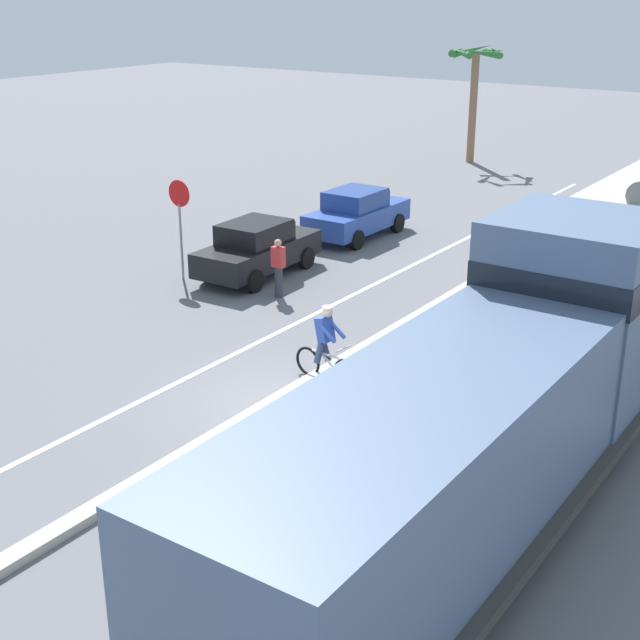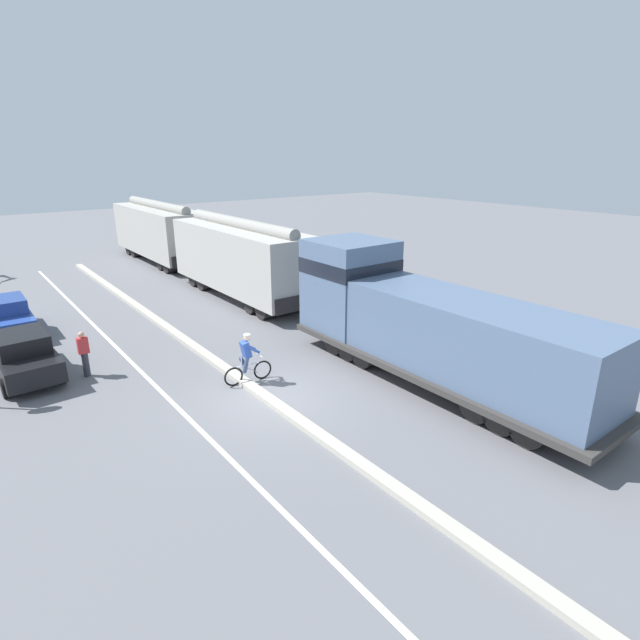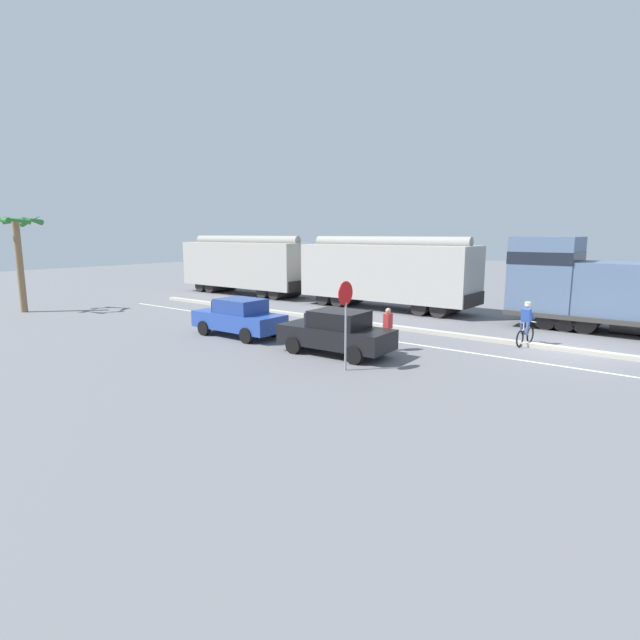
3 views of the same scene
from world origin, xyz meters
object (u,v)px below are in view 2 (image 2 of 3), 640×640
object	(u,v)px
parked_car_blue	(6,316)
pedestrian_by_cars	(84,353)
hopper_car_middle	(160,232)
parked_car_black	(23,355)
locomotive	(418,326)
hopper_car_lead	(241,259)
cyclist	(247,360)

from	to	relation	value
parked_car_blue	pedestrian_by_cars	xyz separation A→B (m)	(1.56, -6.38, 0.03)
hopper_car_middle	parked_car_black	bearing A→B (deg)	-124.24
hopper_car_middle	parked_car_blue	size ratio (longest dim) A/B	2.52
locomotive	hopper_car_lead	world-z (taller)	locomotive
pedestrian_by_cars	hopper_car_middle	bearing A→B (deg)	61.83
hopper_car_lead	hopper_car_middle	xyz separation A→B (m)	(0.00, 11.60, 0.00)
locomotive	parked_car_blue	world-z (taller)	locomotive
hopper_car_middle	hopper_car_lead	bearing A→B (deg)	-90.00
locomotive	parked_car_black	world-z (taller)	locomotive
parked_car_black	cyclist	xyz separation A→B (m)	(5.81, -5.00, 0.00)
hopper_car_lead	cyclist	distance (m)	10.50
parked_car_black	parked_car_blue	world-z (taller)	same
locomotive	hopper_car_lead	xyz separation A→B (m)	(0.00, 12.16, 0.28)
cyclist	hopper_car_middle	bearing A→B (deg)	76.65
pedestrian_by_cars	parked_car_blue	bearing A→B (deg)	103.70
hopper_car_middle	parked_car_black	distance (m)	19.14
pedestrian_by_cars	cyclist	bearing A→B (deg)	-42.61
hopper_car_middle	cyclist	bearing A→B (deg)	-103.35
cyclist	hopper_car_lead	bearing A→B (deg)	61.76
hopper_car_lead	parked_car_blue	world-z (taller)	hopper_car_lead
hopper_car_middle	locomotive	bearing A→B (deg)	-90.00
hopper_car_lead	locomotive	bearing A→B (deg)	-90.00
locomotive	hopper_car_lead	bearing A→B (deg)	90.00
hopper_car_lead	parked_car_black	size ratio (longest dim) A/B	2.49
hopper_car_lead	pedestrian_by_cars	bearing A→B (deg)	-149.43
parked_car_black	pedestrian_by_cars	distance (m)	2.04
hopper_car_middle	parked_car_black	size ratio (longest dim) A/B	2.49
locomotive	cyclist	world-z (taller)	locomotive
cyclist	parked_car_blue	bearing A→B (deg)	119.23
cyclist	parked_car_black	bearing A→B (deg)	139.30
parked_car_black	pedestrian_by_cars	size ratio (longest dim) A/B	2.63
locomotive	pedestrian_by_cars	bearing A→B (deg)	143.24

